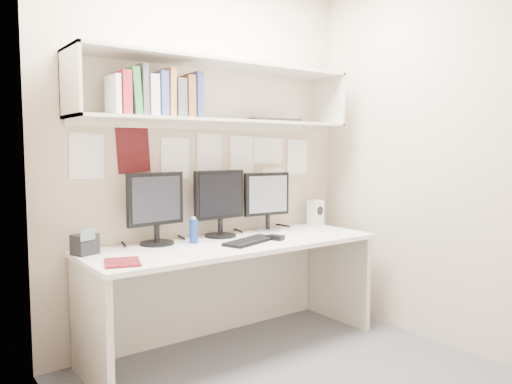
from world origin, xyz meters
TOP-DOWN VIEW (x-y plane):
  - floor at (0.00, 0.00)m, footprint 2.40×2.00m
  - wall_back at (0.00, 1.00)m, footprint 2.40×0.02m
  - wall_front at (0.00, -1.00)m, footprint 2.40×0.02m
  - wall_left at (-1.20, 0.00)m, footprint 0.02×2.00m
  - wall_right at (1.20, 0.00)m, footprint 0.02×2.00m
  - desk at (0.00, 0.65)m, footprint 2.00×0.70m
  - overhead_hutch at (0.00, 0.86)m, footprint 2.00×0.38m
  - pinned_papers at (0.00, 0.99)m, footprint 1.92×0.01m
  - monitor_left at (-0.46, 0.87)m, footprint 0.40×0.22m
  - monitor_center at (0.02, 0.87)m, footprint 0.40×0.22m
  - monitor_right at (0.44, 0.87)m, footprint 0.38×0.21m
  - keyboard at (0.07, 0.56)m, footprint 0.45×0.29m
  - mouse at (0.26, 0.53)m, footprint 0.10×0.13m
  - speaker at (0.94, 0.87)m, footprint 0.11×0.12m
  - blue_bottle at (-0.24, 0.76)m, footprint 0.05×0.05m
  - maroon_notebook at (-0.84, 0.48)m, footprint 0.24×0.27m
  - desk_phone at (-0.93, 0.83)m, footprint 0.16×0.15m
  - book_stack at (-0.49, 0.76)m, footprint 0.57×0.19m
  - hutch_tray at (0.48, 0.84)m, footprint 0.41×0.20m

SIDE VIEW (x-z plane):
  - floor at x=0.00m, z-range -0.01..0.01m
  - desk at x=0.00m, z-range 0.00..0.73m
  - maroon_notebook at x=-0.84m, z-range 0.73..0.74m
  - keyboard at x=0.07m, z-range 0.73..0.75m
  - mouse at x=0.26m, z-range 0.73..0.76m
  - desk_phone at x=-0.93m, z-range 0.71..0.87m
  - blue_bottle at x=-0.24m, z-range 0.73..0.90m
  - speaker at x=0.94m, z-range 0.73..0.93m
  - monitor_right at x=0.44m, z-range 0.75..1.19m
  - monitor_left at x=-0.46m, z-range 0.75..1.22m
  - monitor_center at x=0.02m, z-range 0.75..1.22m
  - pinned_papers at x=0.00m, z-range 1.01..1.49m
  - wall_back at x=0.00m, z-range 0.00..2.60m
  - wall_front at x=0.00m, z-range 0.00..2.60m
  - wall_left at x=-1.20m, z-range 0.00..2.60m
  - wall_right at x=1.20m, z-range 0.00..2.60m
  - hutch_tray at x=0.48m, z-range 1.54..1.57m
  - book_stack at x=-0.49m, z-range 1.52..1.82m
  - overhead_hutch at x=0.00m, z-range 1.52..1.92m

